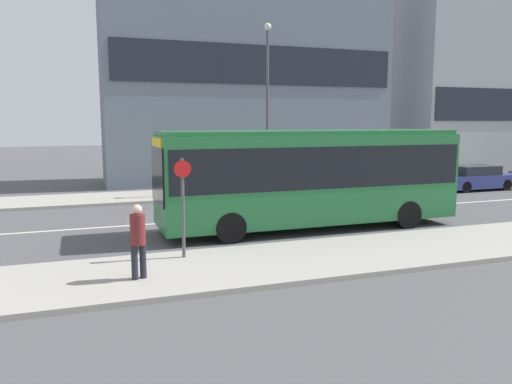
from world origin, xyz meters
name	(u,v)px	position (x,y,z in m)	size (l,w,h in m)	color
ground_plane	(203,221)	(0.00, 0.00, 0.00)	(120.00, 120.00, 0.00)	#4F4F51
sidewalk_near	(261,264)	(0.00, -6.25, 0.07)	(44.00, 3.50, 0.13)	#A39E93
sidewalk_far	(173,195)	(0.00, 6.25, 0.07)	(44.00, 3.50, 0.13)	#A39E93
lane_centerline	(203,220)	(0.00, 0.00, 0.00)	(41.80, 0.16, 0.01)	silver
apartment_block_right_tower	(484,53)	(24.66, 12.61, 8.67)	(13.96, 6.30, 17.36)	#9EA3A8
city_bus	(310,173)	(3.16, -2.50, 1.93)	(10.35, 2.59, 3.37)	#236B38
parked_car_0	(475,178)	(15.75, 3.30, 0.62)	(4.32, 1.82, 1.31)	navy
pedestrian_near_stop	(138,237)	(-3.09, -6.63, 1.10)	(0.34, 0.34, 1.72)	#23232D
bus_stop_sign	(183,200)	(-1.76, -5.19, 1.66)	(0.44, 0.12, 2.61)	#4C4C51
street_lamp	(267,93)	(4.48, 5.07, 5.00)	(0.36, 0.36, 8.15)	#4C4C51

